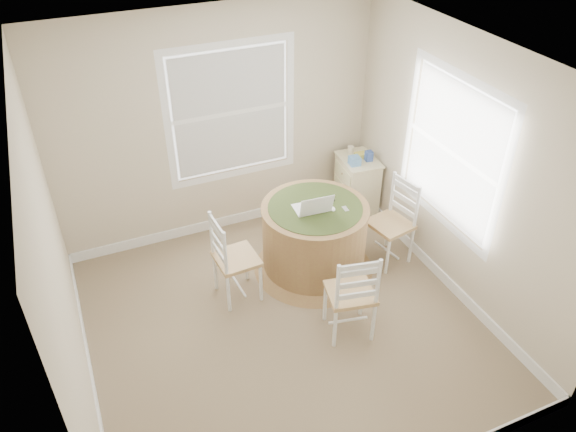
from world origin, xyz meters
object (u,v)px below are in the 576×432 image
chair_near (350,292)px  chair_right (390,224)px  chair_left (236,258)px  corner_chest (357,185)px  laptop (312,208)px  round_table (314,236)px

chair_near → chair_right: bearing=-127.8°
chair_left → chair_near: bearing=-141.4°
chair_left → corner_chest: bearing=-68.1°
chair_right → laptop: (-0.86, 0.15, 0.35)m
chair_right → laptop: bearing=-111.0°
laptop → round_table: bearing=-139.5°
chair_near → laptop: (0.05, 0.92, 0.35)m
round_table → chair_right: (0.81, -0.19, 0.04)m
corner_chest → laptop: bearing=-135.8°
round_table → chair_right: bearing=-10.4°
corner_chest → chair_right: bearing=-93.8°
round_table → chair_left: size_ratio=1.36×
chair_near → corner_chest: chair_near is taller
round_table → chair_left: chair_left is taller
round_table → chair_left: 0.89m
laptop → chair_near: bearing=91.2°
chair_right → chair_left: bearing=-104.9°
round_table → corner_chest: round_table is taller
corner_chest → round_table: bearing=-135.6°
chair_left → laptop: 0.91m
chair_near → chair_right: same height
chair_left → laptop: (0.84, 0.04, 0.35)m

